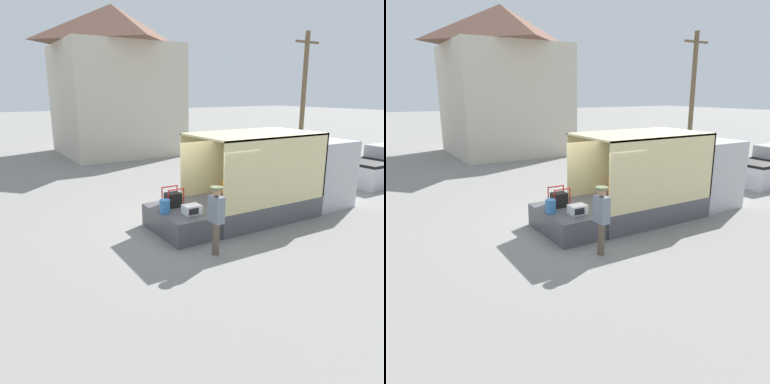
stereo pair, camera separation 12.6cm
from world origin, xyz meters
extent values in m
plane|color=gray|center=(0.00, 0.00, 0.00)|extent=(160.00, 160.00, 0.00)
cube|color=#B2B2B7|center=(5.05, 0.00, 1.20)|extent=(1.90, 2.25, 2.41)
cube|color=#4C4C51|center=(2.05, 0.00, 0.35)|extent=(4.10, 2.45, 0.69)
cube|color=beige|center=(2.05, 1.19, 1.75)|extent=(4.10, 0.06, 2.12)
cube|color=beige|center=(2.05, -1.19, 1.75)|extent=(4.10, 0.06, 2.12)
cube|color=beige|center=(4.07, 0.00, 1.75)|extent=(0.06, 2.45, 2.12)
cube|color=beige|center=(2.05, 0.00, 2.78)|extent=(4.10, 2.45, 0.06)
cylinder|color=orange|center=(1.61, 0.91, 0.88)|extent=(0.30, 0.30, 0.38)
cube|color=#2D7F33|center=(2.04, 0.52, 0.87)|extent=(0.44, 0.32, 0.36)
cube|color=#2D7F33|center=(3.43, -0.70, 0.85)|extent=(0.44, 0.32, 0.32)
cube|color=#4C4C51|center=(-0.71, 0.00, 0.35)|extent=(1.43, 2.32, 0.69)
cube|color=white|center=(-0.61, -0.51, 0.83)|extent=(0.49, 0.39, 0.27)
cube|color=black|center=(-0.66, -0.71, 0.83)|extent=(0.31, 0.01, 0.18)
cube|color=black|center=(-0.74, 0.38, 0.91)|extent=(0.45, 0.36, 0.43)
cylinder|color=slate|center=(-0.56, 0.38, 0.93)|extent=(0.17, 0.20, 0.20)
cylinder|color=red|center=(-1.00, 0.17, 0.99)|extent=(0.04, 0.04, 0.60)
cylinder|color=red|center=(-0.48, 0.17, 0.99)|extent=(0.04, 0.04, 0.60)
cylinder|color=red|center=(-1.00, 0.59, 0.99)|extent=(0.04, 0.04, 0.60)
cylinder|color=red|center=(-0.48, 0.59, 0.99)|extent=(0.04, 0.04, 0.60)
cylinder|color=red|center=(-0.74, 0.17, 1.28)|extent=(0.52, 0.04, 0.04)
cylinder|color=red|center=(-0.74, 0.59, 1.28)|extent=(0.52, 0.04, 0.04)
cylinder|color=#3370B2|center=(-1.24, -0.05, 0.89)|extent=(0.30, 0.30, 0.40)
cylinder|color=brown|center=(-0.72, -1.88, 0.44)|extent=(0.18, 0.18, 0.87)
cube|color=slate|center=(-0.72, -1.88, 1.22)|extent=(0.24, 0.44, 0.69)
sphere|color=tan|center=(-0.72, -1.88, 1.68)|extent=(0.24, 0.24, 0.24)
cylinder|color=#606B47|center=(-0.72, -1.88, 1.77)|extent=(0.32, 0.32, 0.06)
cube|color=black|center=(9.41, 0.80, 1.02)|extent=(1.97, 1.95, 0.12)
cube|color=beige|center=(3.17, 15.64, 3.52)|extent=(7.15, 7.24, 7.03)
pyramid|color=brown|center=(3.17, 15.64, 8.26)|extent=(7.51, 7.60, 2.46)
cylinder|color=brown|center=(11.96, 7.21, 3.75)|extent=(0.28, 0.28, 7.50)
cube|color=brown|center=(11.96, 7.21, 6.90)|extent=(1.80, 0.14, 0.12)
camera|label=1|loc=(-5.88, -9.22, 4.06)|focal=35.00mm
camera|label=2|loc=(-5.78, -9.28, 4.06)|focal=35.00mm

